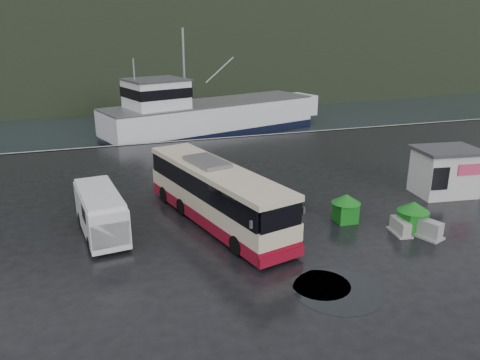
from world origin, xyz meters
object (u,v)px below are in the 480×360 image
object	(u,v)px
white_van	(103,234)
waste_bin_right	(411,231)
ticket_kiosk	(442,194)
fishing_trawler	(212,121)
coach_bus	(217,222)
waste_bin_left	(345,221)
jersey_barrier_a	(424,236)
jersey_barrier_b	(399,233)
dome_tent	(266,243)

from	to	relation	value
white_van	waste_bin_right	bearing A→B (deg)	-24.03
ticket_kiosk	fishing_trawler	distance (m)	27.44
coach_bus	waste_bin_right	world-z (taller)	coach_bus
waste_bin_left	jersey_barrier_a	distance (m)	3.90
coach_bus	jersey_barrier_a	xyz separation A→B (m)	(9.15, -4.77, 0.00)
white_van	ticket_kiosk	size ratio (longest dim) A/B	1.47
ticket_kiosk	jersey_barrier_a	distance (m)	6.82
waste_bin_left	jersey_barrier_b	distance (m)	2.81
white_van	dome_tent	distance (m)	8.06
waste_bin_left	dome_tent	xyz separation A→B (m)	(-4.85, -1.17, 0.00)
waste_bin_left	dome_tent	size ratio (longest dim) A/B	0.55
dome_tent	jersey_barrier_a	bearing A→B (deg)	-11.73
jersey_barrier_b	waste_bin_left	bearing A→B (deg)	130.68
coach_bus	waste_bin_right	bearing A→B (deg)	-39.19
jersey_barrier_b	jersey_barrier_a	bearing A→B (deg)	-33.91
jersey_barrier_b	fishing_trawler	distance (m)	30.45
waste_bin_right	coach_bus	bearing A→B (deg)	155.47
jersey_barrier_b	ticket_kiosk	bearing A→B (deg)	34.17
dome_tent	fishing_trawler	world-z (taller)	fishing_trawler
jersey_barrier_a	fishing_trawler	world-z (taller)	fishing_trawler
dome_tent	jersey_barrier_b	size ratio (longest dim) A/B	1.92
waste_bin_left	fishing_trawler	world-z (taller)	fishing_trawler
coach_bus	waste_bin_left	size ratio (longest dim) A/B	7.43
jersey_barrier_a	jersey_barrier_b	bearing A→B (deg)	146.09
ticket_kiosk	fishing_trawler	xyz separation A→B (m)	(-7.53, 26.39, 0.00)
white_van	fishing_trawler	distance (m)	28.75
jersey_barrier_a	waste_bin_right	bearing A→B (deg)	108.14
jersey_barrier_a	white_van	bearing A→B (deg)	161.18
waste_bin_left	jersey_barrier_a	bearing A→B (deg)	-44.92
coach_bus	jersey_barrier_a	world-z (taller)	coach_bus
ticket_kiosk	waste_bin_left	bearing A→B (deg)	-159.42
white_van	ticket_kiosk	xyz separation A→B (m)	(19.87, -0.42, 0.00)
coach_bus	waste_bin_right	distance (m)	9.81
waste_bin_right	fishing_trawler	xyz separation A→B (m)	(-2.31, 30.34, 0.00)
coach_bus	waste_bin_right	size ratio (longest dim) A/B	7.22
dome_tent	jersey_barrier_a	world-z (taller)	dome_tent
ticket_kiosk	jersey_barrier_a	size ratio (longest dim) A/B	2.10
white_van	jersey_barrier_b	xyz separation A→B (m)	(13.95, -4.44, 0.00)
dome_tent	waste_bin_right	bearing A→B (deg)	-6.84
waste_bin_right	jersey_barrier_b	xyz separation A→B (m)	(-0.71, -0.07, 0.00)
coach_bus	jersey_barrier_a	size ratio (longest dim) A/B	6.45
waste_bin_right	ticket_kiosk	xyz separation A→B (m)	(5.22, 3.95, 0.00)
white_van	waste_bin_right	size ratio (longest dim) A/B	3.46
coach_bus	fishing_trawler	distance (m)	27.09
white_van	dome_tent	xyz separation A→B (m)	(7.26, -3.49, 0.00)
white_van	jersey_barrier_a	size ratio (longest dim) A/B	3.09
waste_bin_right	jersey_barrier_a	distance (m)	0.73
coach_bus	jersey_barrier_a	distance (m)	10.32
waste_bin_right	jersey_barrier_a	world-z (taller)	waste_bin_right
coach_bus	dome_tent	size ratio (longest dim) A/B	4.05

